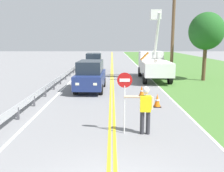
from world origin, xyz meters
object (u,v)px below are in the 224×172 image
Objects in this scene: oncoming_suv_nearest at (91,76)px; oncoming_suv_second at (95,62)px; traffic_cone_mid at (142,91)px; flagger_worker at (146,107)px; traffic_cone_lead at (158,101)px; stop_sign_paddle at (125,89)px; utility_pole_near at (174,31)px; utility_bucket_truck at (154,64)px; roadside_tree_verge at (207,31)px.

oncoming_suv_second is at bearing 92.90° from oncoming_suv_nearest.
flagger_worker is at bearing -95.82° from traffic_cone_mid.
flagger_worker reaches higher than traffic_cone_lead.
stop_sign_paddle is 19.26m from oncoming_suv_second.
oncoming_suv_second is at bearing 143.13° from utility_pole_near.
utility_bucket_truck is 1.47× the size of oncoming_suv_nearest.
utility_pole_near is at bearing -36.87° from oncoming_suv_second.
traffic_cone_mid is (3.39, -2.04, -0.72)m from oncoming_suv_nearest.
traffic_cone_mid is at bearing 84.18° from flagger_worker.
stop_sign_paddle is 0.28× the size of utility_pole_near.
utility_bucket_truck is 8.16m from oncoming_suv_second.
traffic_cone_mid is 0.12× the size of roadside_tree_verge.
oncoming_suv_second is 13.46m from traffic_cone_mid.
flagger_worker is 4.09m from traffic_cone_lead.
traffic_cone_lead is at bearing -122.71° from roadside_tree_verge.
utility_bucket_truck reaches higher than traffic_cone_lead.
oncoming_suv_second is at bearing 106.29° from traffic_cone_lead.
roadside_tree_verge is at bearing 57.29° from traffic_cone_lead.
oncoming_suv_second is (-0.55, 10.81, 0.00)m from oncoming_suv_nearest.
utility_bucket_truck reaches higher than stop_sign_paddle.
stop_sign_paddle reaches higher than traffic_cone_lead.
stop_sign_paddle is at bearing -103.84° from utility_bucket_truck.
traffic_cone_lead is at bearing 62.89° from stop_sign_paddle.
roadside_tree_verge is (9.66, 4.44, 3.21)m from oncoming_suv_nearest.
flagger_worker is 0.27× the size of utility_bucket_truck.
stop_sign_paddle is at bearing -82.45° from oncoming_suv_second.
oncoming_suv_second is at bearing 135.68° from utility_bucket_truck.
utility_bucket_truck reaches higher than traffic_cone_mid.
stop_sign_paddle is 0.39× the size of roadside_tree_verge.
roadside_tree_verge reaches higher than stop_sign_paddle.
oncoming_suv_second is (-3.30, 19.15, 0.01)m from flagger_worker.
oncoming_suv_nearest reaches higher than traffic_cone_lead.
flagger_worker is at bearing -100.66° from utility_bucket_truck.
stop_sign_paddle is 3.33× the size of traffic_cone_mid.
oncoming_suv_second is 15.95m from traffic_cone_lead.
oncoming_suv_nearest reaches higher than flagger_worker.
utility_pole_near is (7.50, -5.62, 3.29)m from oncoming_suv_second.
utility_bucket_truck reaches higher than flagger_worker.
oncoming_suv_nearest is at bearing 131.17° from traffic_cone_lead.
oncoming_suv_second is 0.56× the size of utility_pole_near.
oncoming_suv_nearest is 6.66× the size of traffic_cone_lead.
utility_pole_near reaches higher than roadside_tree_verge.
roadside_tree_verge is at bearing 61.61° from flagger_worker.
utility_pole_near is 1.41× the size of roadside_tree_verge.
roadside_tree_verge is (10.21, -6.36, 3.21)m from oncoming_suv_second.
flagger_worker is 0.22× the size of utility_pole_near.
flagger_worker reaches higher than traffic_cone_mid.
utility_bucket_truck is at bearing 76.16° from stop_sign_paddle.
oncoming_suv_nearest is (-1.98, 8.28, -0.65)m from stop_sign_paddle.
flagger_worker is 19.43m from oncoming_suv_second.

